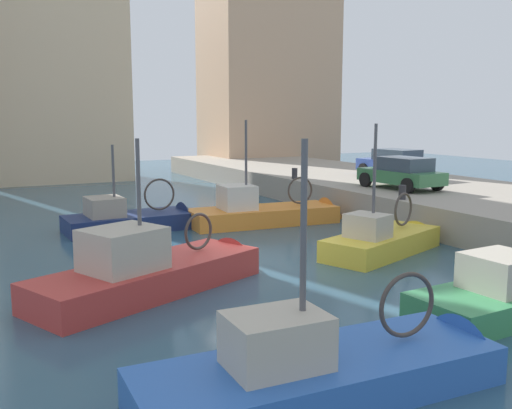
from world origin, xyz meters
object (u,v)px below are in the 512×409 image
(fishing_boat_red, at_px, (160,283))
(parked_car_green, at_px, (402,173))
(fishing_boat_orange, at_px, (271,220))
(mooring_bollard_mid, at_px, (295,174))
(fishing_boat_navy, at_px, (138,226))
(fishing_boat_blue, at_px, (342,384))
(parked_car_blue, at_px, (395,163))
(mooring_bollard_south, at_px, (402,192))
(fishing_boat_yellow, at_px, (387,249))

(fishing_boat_red, distance_m, parked_car_green, 14.13)
(fishing_boat_orange, bearing_deg, mooring_bollard_mid, 49.76)
(fishing_boat_navy, height_order, fishing_boat_blue, fishing_boat_blue)
(parked_car_blue, xyz_separation_m, mooring_bollard_mid, (-5.20, 1.44, -0.46))
(fishing_boat_red, bearing_deg, mooring_bollard_south, 16.49)
(fishing_boat_yellow, bearing_deg, mooring_bollard_mid, 75.01)
(fishing_boat_yellow, xyz_separation_m, fishing_boat_blue, (-6.93, -7.22, 0.00))
(fishing_boat_blue, relative_size, fishing_boat_red, 0.95)
(fishing_boat_navy, bearing_deg, parked_car_green, -11.62)
(fishing_boat_yellow, distance_m, fishing_boat_red, 7.87)
(parked_car_green, bearing_deg, fishing_boat_navy, 168.38)
(fishing_boat_navy, height_order, parked_car_green, fishing_boat_navy)
(fishing_boat_blue, xyz_separation_m, parked_car_blue, (14.97, 16.39, 1.82))
(fishing_boat_navy, height_order, mooring_bollard_south, fishing_boat_navy)
(parked_car_green, xyz_separation_m, parked_car_blue, (3.06, 4.06, 0.02))
(fishing_boat_navy, bearing_deg, mooring_bollard_south, -28.05)
(fishing_boat_navy, bearing_deg, fishing_boat_blue, -93.05)
(mooring_bollard_south, height_order, mooring_bollard_mid, same)
(fishing_boat_navy, bearing_deg, fishing_boat_red, -102.06)
(fishing_boat_yellow, relative_size, fishing_boat_red, 0.79)
(fishing_boat_navy, distance_m, fishing_boat_blue, 14.63)
(fishing_boat_navy, relative_size, fishing_boat_orange, 0.80)
(fishing_boat_orange, distance_m, mooring_bollard_mid, 5.99)
(parked_car_blue, bearing_deg, fishing_boat_orange, -161.39)
(parked_car_green, xyz_separation_m, mooring_bollard_mid, (-2.14, 5.50, -0.43))
(fishing_boat_orange, distance_m, mooring_bollard_south, 5.35)
(fishing_boat_orange, xyz_separation_m, parked_car_blue, (8.97, 3.02, 1.81))
(fishing_boat_yellow, height_order, mooring_bollard_south, fishing_boat_yellow)
(mooring_bollard_south, bearing_deg, fishing_boat_navy, 151.95)
(fishing_boat_navy, distance_m, fishing_boat_red, 8.14)
(parked_car_blue, relative_size, mooring_bollard_south, 7.50)
(fishing_boat_blue, xyz_separation_m, mooring_bollard_mid, (9.77, 17.82, 1.37))
(fishing_boat_yellow, height_order, fishing_boat_blue, fishing_boat_yellow)
(mooring_bollard_south, bearing_deg, fishing_boat_blue, -134.84)
(fishing_boat_red, bearing_deg, parked_car_blue, 31.48)
(fishing_boat_yellow, height_order, fishing_boat_orange, fishing_boat_orange)
(fishing_boat_yellow, distance_m, mooring_bollard_south, 4.09)
(fishing_boat_orange, xyz_separation_m, parked_car_green, (5.91, -1.04, 1.79))
(fishing_boat_blue, bearing_deg, mooring_bollard_south, 45.16)
(fishing_boat_navy, xyz_separation_m, fishing_boat_red, (-1.70, -7.96, 0.05))
(fishing_boat_blue, bearing_deg, fishing_boat_yellow, 46.17)
(fishing_boat_red, xyz_separation_m, fishing_boat_orange, (6.92, 6.71, -0.04))
(fishing_boat_orange, relative_size, mooring_bollard_south, 12.64)
(fishing_boat_orange, bearing_deg, parked_car_green, -9.97)
(mooring_bollard_south, xyz_separation_m, mooring_bollard_mid, (0.00, 8.00, 0.00))
(fishing_boat_yellow, xyz_separation_m, mooring_bollard_south, (2.84, 2.60, 1.37))
(mooring_bollard_south, bearing_deg, mooring_bollard_mid, 90.00)
(fishing_boat_navy, distance_m, parked_car_green, 11.50)
(mooring_bollard_mid, bearing_deg, fishing_boat_red, -133.76)
(fishing_boat_yellow, relative_size, fishing_boat_orange, 0.82)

